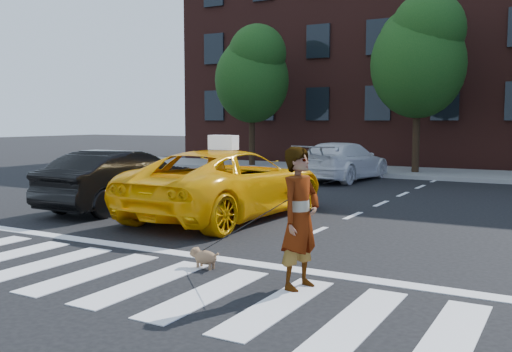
# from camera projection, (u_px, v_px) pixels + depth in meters

# --- Properties ---
(ground) EXTENTS (120.00, 120.00, 0.00)m
(ground) POSITION_uv_depth(u_px,v_px,m) (92.00, 273.00, 8.23)
(ground) COLOR black
(ground) RESTS_ON ground
(crosswalk) EXTENTS (13.00, 2.40, 0.01)m
(crosswalk) POSITION_uv_depth(u_px,v_px,m) (92.00, 273.00, 8.23)
(crosswalk) COLOR silver
(crosswalk) RESTS_ON ground
(stop_line) EXTENTS (12.00, 0.30, 0.01)m
(stop_line) POSITION_uv_depth(u_px,v_px,m) (162.00, 251.00, 9.62)
(stop_line) COLOR silver
(stop_line) RESTS_ON ground
(sidewalk_far) EXTENTS (30.00, 4.00, 0.15)m
(sidewalk_far) POSITION_uv_depth(u_px,v_px,m) (406.00, 172.00, 23.43)
(sidewalk_far) COLOR slate
(sidewalk_far) RESTS_ON ground
(building) EXTENTS (26.00, 10.00, 12.00)m
(building) POSITION_uv_depth(u_px,v_px,m) (446.00, 46.00, 29.37)
(building) COLOR #461F19
(building) RESTS_ON ground
(tree_left) EXTENTS (3.39, 3.38, 6.50)m
(tree_left) POSITION_uv_depth(u_px,v_px,m) (253.00, 71.00, 25.95)
(tree_left) COLOR black
(tree_left) RESTS_ON ground
(tree_mid) EXTENTS (3.69, 3.69, 7.10)m
(tree_mid) POSITION_uv_depth(u_px,v_px,m) (419.00, 52.00, 22.27)
(tree_mid) COLOR black
(tree_mid) RESTS_ON ground
(taxi) EXTENTS (2.79, 5.69, 1.55)m
(taxi) POSITION_uv_depth(u_px,v_px,m) (228.00, 183.00, 12.96)
(taxi) COLOR #F5A905
(taxi) RESTS_ON ground
(black_sedan) EXTENTS (1.60, 4.47, 1.47)m
(black_sedan) POSITION_uv_depth(u_px,v_px,m) (122.00, 179.00, 14.21)
(black_sedan) COLOR black
(black_sedan) RESTS_ON ground
(white_suv) EXTENTS (2.36, 4.98, 1.40)m
(white_suv) POSITION_uv_depth(u_px,v_px,m) (343.00, 161.00, 20.98)
(white_suv) COLOR silver
(white_suv) RESTS_ON ground
(woman) EXTENTS (0.57, 0.76, 1.86)m
(woman) POSITION_uv_depth(u_px,v_px,m) (300.00, 218.00, 7.41)
(woman) COLOR #999999
(woman) RESTS_ON ground
(dog) EXTENTS (0.53, 0.21, 0.30)m
(dog) POSITION_uv_depth(u_px,v_px,m) (203.00, 257.00, 8.51)
(dog) COLOR olive
(dog) RESTS_ON ground
(taxi_sign) EXTENTS (0.66, 0.30, 0.32)m
(taxi_sign) POSITION_uv_depth(u_px,v_px,m) (223.00, 142.00, 12.69)
(taxi_sign) COLOR white
(taxi_sign) RESTS_ON taxi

